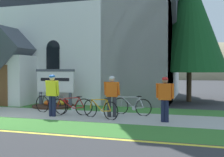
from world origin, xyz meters
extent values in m
plane|color=#333335|center=(0.00, 4.00, 0.00)|extent=(140.00, 140.00, 0.00)
cube|color=#A8A59E|center=(-0.08, 1.73, 0.01)|extent=(32.00, 2.45, 0.01)
cube|color=#38722D|center=(-0.08, 3.90, 0.00)|extent=(24.00, 1.88, 0.01)
cube|color=white|center=(-0.08, 9.33, 2.72)|extent=(12.20, 8.99, 5.43)
cube|color=white|center=(4.32, 6.53, 5.58)|extent=(3.39, 3.39, 11.16)
cube|color=white|center=(-2.28, 4.03, 1.30)|extent=(2.40, 1.60, 2.60)
cube|color=#4C515B|center=(-2.28, 4.03, 2.95)|extent=(2.40, 1.80, 2.40)
cube|color=black|center=(-0.08, 4.80, 2.10)|extent=(0.76, 0.06, 1.90)
cone|color=black|center=(-0.08, 4.80, 3.05)|extent=(0.80, 0.06, 0.80)
cube|color=#474C56|center=(-0.29, 3.88, 0.36)|extent=(0.12, 0.12, 0.72)
cube|color=#474C56|center=(1.36, 3.92, 0.36)|extent=(0.12, 0.12, 0.72)
cube|color=white|center=(0.53, 3.90, 1.24)|extent=(1.96, 0.13, 1.04)
cube|color=#474C56|center=(0.53, 3.90, 1.82)|extent=(2.08, 0.17, 0.12)
cube|color=black|center=(0.53, 3.86, 1.37)|extent=(1.57, 0.05, 0.16)
cylinder|color=#382319|center=(0.53, 3.69, 0.05)|extent=(2.05, 2.05, 0.10)
ellipsoid|color=gold|center=(0.92, 3.77, 0.22)|extent=(0.36, 0.36, 0.24)
ellipsoid|color=red|center=(0.87, 4.31, 0.22)|extent=(0.36, 0.36, 0.24)
ellipsoid|color=gold|center=(0.27, 3.80, 0.22)|extent=(0.36, 0.36, 0.24)
ellipsoid|color=orange|center=(0.28, 3.57, 0.22)|extent=(0.36, 0.36, 0.24)
ellipsoid|color=red|center=(0.62, 3.32, 0.22)|extent=(0.36, 0.36, 0.24)
torus|color=black|center=(5.30, 2.36, 0.33)|extent=(0.70, 0.18, 0.70)
torus|color=black|center=(4.30, 2.58, 0.33)|extent=(0.70, 0.18, 0.70)
cylinder|color=#B7B7BC|center=(4.64, 2.50, 0.49)|extent=(0.55, 0.15, 0.45)
cylinder|color=#B7B7BC|center=(4.75, 2.48, 0.73)|extent=(0.75, 0.19, 0.08)
cylinder|color=#B7B7BC|center=(5.01, 2.42, 0.51)|extent=(0.26, 0.09, 0.48)
cylinder|color=#B7B7BC|center=(5.10, 2.41, 0.31)|extent=(0.41, 0.12, 0.09)
cylinder|color=#B7B7BC|center=(5.21, 2.38, 0.54)|extent=(0.22, 0.08, 0.43)
cylinder|color=#B7B7BC|center=(4.34, 2.57, 0.52)|extent=(0.12, 0.06, 0.38)
ellipsoid|color=black|center=(5.12, 2.40, 0.78)|extent=(0.25, 0.13, 0.05)
cylinder|color=silver|center=(4.38, 2.56, 0.72)|extent=(0.44, 0.12, 0.03)
cylinder|color=silver|center=(4.90, 2.45, 0.28)|extent=(0.18, 0.06, 0.18)
torus|color=black|center=(2.95, 1.83, 0.33)|extent=(0.67, 0.28, 0.70)
torus|color=black|center=(1.95, 1.46, 0.33)|extent=(0.67, 0.28, 0.70)
cylinder|color=#A51E19|center=(2.29, 1.59, 0.48)|extent=(0.55, 0.23, 0.43)
cylinder|color=#A51E19|center=(2.40, 1.63, 0.70)|extent=(0.75, 0.31, 0.07)
cylinder|color=#A51E19|center=(2.66, 1.73, 0.50)|extent=(0.26, 0.13, 0.46)
cylinder|color=#A51E19|center=(2.75, 1.76, 0.31)|extent=(0.41, 0.18, 0.09)
cylinder|color=#A51E19|center=(2.86, 1.80, 0.53)|extent=(0.22, 0.11, 0.41)
cylinder|color=#A51E19|center=(1.99, 1.48, 0.51)|extent=(0.13, 0.08, 0.36)
ellipsoid|color=black|center=(2.77, 1.77, 0.75)|extent=(0.25, 0.16, 0.05)
cylinder|color=silver|center=(2.03, 1.49, 0.71)|extent=(0.42, 0.18, 0.03)
cylinder|color=silver|center=(2.55, 1.69, 0.28)|extent=(0.18, 0.08, 0.18)
torus|color=black|center=(4.31, 1.14, 0.33)|extent=(0.66, 0.30, 0.70)
torus|color=black|center=(3.34, 1.54, 0.33)|extent=(0.66, 0.30, 0.70)
cylinder|color=orange|center=(3.67, 1.40, 0.49)|extent=(0.54, 0.25, 0.44)
cylinder|color=orange|center=(3.77, 1.36, 0.72)|extent=(0.73, 0.33, 0.08)
cylinder|color=orange|center=(4.03, 1.25, 0.51)|extent=(0.26, 0.13, 0.47)
cylinder|color=orange|center=(4.11, 1.22, 0.31)|extent=(0.40, 0.19, 0.09)
cylinder|color=orange|center=(4.22, 1.17, 0.54)|extent=(0.22, 0.12, 0.42)
cylinder|color=orange|center=(3.38, 1.52, 0.51)|extent=(0.12, 0.08, 0.37)
ellipsoid|color=black|center=(4.13, 1.21, 0.77)|extent=(0.25, 0.17, 0.05)
cylinder|color=silver|center=(3.42, 1.51, 0.71)|extent=(0.42, 0.19, 0.03)
cylinder|color=silver|center=(3.92, 1.30, 0.28)|extent=(0.17, 0.09, 0.18)
torus|color=black|center=(1.91, 1.85, 0.35)|extent=(0.73, 0.20, 0.74)
torus|color=black|center=(0.89, 2.08, 0.35)|extent=(0.73, 0.20, 0.74)
cylinder|color=black|center=(1.23, 2.00, 0.52)|extent=(0.56, 0.16, 0.46)
cylinder|color=black|center=(1.35, 1.97, 0.75)|extent=(0.77, 0.21, 0.07)
cylinder|color=black|center=(1.61, 1.91, 0.53)|extent=(0.26, 0.09, 0.48)
cylinder|color=black|center=(1.70, 1.89, 0.33)|extent=(0.42, 0.13, 0.09)
cylinder|color=black|center=(1.82, 1.87, 0.56)|extent=(0.22, 0.08, 0.43)
cylinder|color=black|center=(0.93, 2.07, 0.55)|extent=(0.12, 0.06, 0.39)
ellipsoid|color=black|center=(1.73, 1.89, 0.80)|extent=(0.25, 0.13, 0.05)
cylinder|color=silver|center=(0.97, 2.06, 0.76)|extent=(0.44, 0.12, 0.03)
cylinder|color=silver|center=(1.50, 1.94, 0.30)|extent=(0.18, 0.06, 0.18)
cylinder|color=#191E38|center=(1.95, 1.17, 0.41)|extent=(0.15, 0.15, 0.82)
cylinder|color=#191E38|center=(1.81, 1.18, 0.41)|extent=(0.15, 0.15, 0.82)
cube|color=yellow|center=(1.88, 1.18, 1.12)|extent=(0.48, 0.24, 0.60)
sphere|color=beige|center=(1.88, 1.18, 1.53)|extent=(0.21, 0.21, 0.21)
ellipsoid|color=#1E59B2|center=(1.88, 1.18, 1.59)|extent=(0.25, 0.29, 0.15)
cylinder|color=yellow|center=(2.15, 1.11, 1.15)|extent=(0.09, 0.17, 0.55)
cylinder|color=yellow|center=(1.60, 1.24, 1.15)|extent=(0.09, 0.19, 0.55)
cylinder|color=#191E38|center=(6.20, 1.25, 0.40)|extent=(0.15, 0.15, 0.79)
cylinder|color=#191E38|center=(6.33, 1.25, 0.40)|extent=(0.15, 0.15, 0.79)
cube|color=#E55914|center=(6.26, 1.25, 1.08)|extent=(0.45, 0.20, 0.58)
sphere|color=#936B51|center=(6.26, 1.25, 1.47)|extent=(0.20, 0.20, 0.20)
ellipsoid|color=red|center=(6.26, 1.25, 1.53)|extent=(0.22, 0.26, 0.14)
cylinder|color=#E55914|center=(5.99, 1.29, 1.11)|extent=(0.09, 0.19, 0.53)
cylinder|color=#E55914|center=(6.54, 1.21, 1.11)|extent=(0.09, 0.11, 0.52)
cylinder|color=#2D2D33|center=(4.05, 1.75, 0.40)|extent=(0.15, 0.15, 0.80)
cylinder|color=#2D2D33|center=(4.27, 1.77, 0.40)|extent=(0.15, 0.15, 0.80)
cube|color=#E55914|center=(4.16, 1.76, 1.09)|extent=(0.46, 0.24, 0.58)
sphere|color=tan|center=(4.16, 1.76, 1.48)|extent=(0.21, 0.21, 0.21)
ellipsoid|color=silver|center=(4.16, 1.76, 1.54)|extent=(0.24, 0.28, 0.14)
cylinder|color=#E55914|center=(3.88, 1.77, 1.12)|extent=(0.09, 0.17, 0.53)
cylinder|color=#E55914|center=(4.44, 1.74, 1.12)|extent=(0.09, 0.22, 0.53)
cylinder|color=#4C3823|center=(6.93, 8.18, 0.86)|extent=(0.29, 0.29, 1.71)
cone|color=#14471E|center=(6.93, 8.18, 4.67)|extent=(4.33, 4.33, 5.90)
ellipsoid|color=#847A5B|center=(6.13, 68.22, 0.00)|extent=(81.76, 50.48, 17.56)
camera|label=1|loc=(7.29, -8.58, 1.85)|focal=44.44mm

